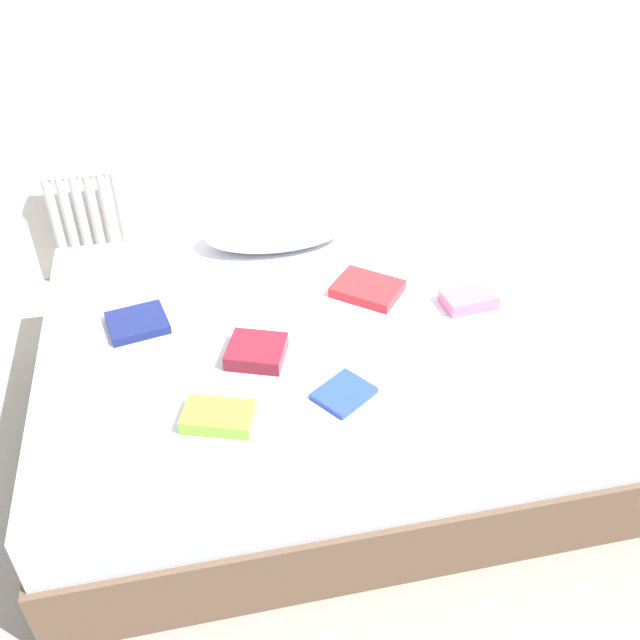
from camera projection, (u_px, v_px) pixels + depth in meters
ground_plane at (323, 423)px, 2.79m from camera, size 8.00×8.00×0.00m
bed at (323, 377)px, 2.64m from camera, size 2.00×1.50×0.50m
radiator at (89, 219)px, 3.35m from camera, size 0.35×0.04×0.53m
pillow at (276, 229)px, 2.87m from camera, size 0.60×0.27×0.15m
textbook_blue at (344, 393)px, 2.19m from camera, size 0.22×0.21×0.02m
textbook_pink at (469, 300)px, 2.56m from camera, size 0.20×0.14×0.05m
textbook_maroon at (257, 351)px, 2.32m from camera, size 0.23×0.23×0.05m
textbook_navy at (137, 323)px, 2.46m from camera, size 0.23×0.21×0.03m
textbook_lime at (219, 417)px, 2.09m from camera, size 0.24×0.19×0.04m
textbook_red at (368, 289)px, 2.63m from camera, size 0.30×0.30×0.04m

